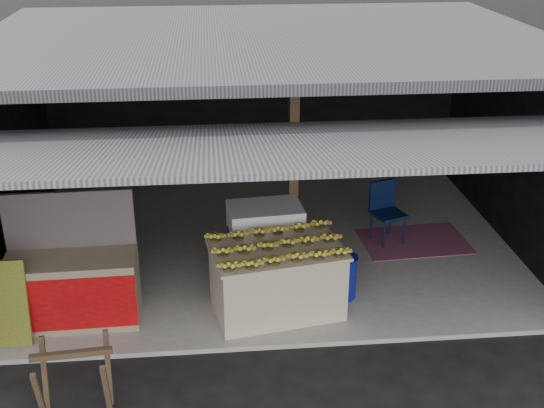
{
  "coord_description": "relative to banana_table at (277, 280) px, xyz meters",
  "views": [
    {
      "loc": [
        -0.74,
        -6.21,
        4.57
      ],
      "look_at": [
        -0.02,
        1.51,
        1.1
      ],
      "focal_mm": 45.0,
      "sensor_mm": 36.0,
      "label": 1
    }
  ],
  "objects": [
    {
      "name": "plastic_chair",
      "position": [
        1.73,
        1.73,
        0.1
      ],
      "size": [
        0.53,
        0.53,
        0.88
      ],
      "rotation": [
        0.0,
        0.0,
        0.33
      ],
      "color": "#0A1639",
      "rests_on": "concrete_slab"
    },
    {
      "name": "banana_table",
      "position": [
        0.0,
        0.0,
        0.0
      ],
      "size": [
        1.66,
        1.19,
        0.83
      ],
      "rotation": [
        0.0,
        0.0,
        0.18
      ],
      "color": "beige",
      "rests_on": "concrete_slab"
    },
    {
      "name": "white_crate",
      "position": [
        -0.07,
        0.79,
        0.09
      ],
      "size": [
        0.97,
        0.7,
        1.02
      ],
      "rotation": [
        0.0,
        0.0,
        0.09
      ],
      "color": "white",
      "rests_on": "concrete_slab"
    },
    {
      "name": "banana_pile",
      "position": [
        0.0,
        0.0,
        0.5
      ],
      "size": [
        1.52,
        1.07,
        0.17
      ],
      "primitive_type": null,
      "rotation": [
        0.0,
        0.0,
        0.18
      ],
      "color": "gold",
      "rests_on": "banana_table"
    },
    {
      "name": "picture_frames",
      "position": [
        -0.14,
        4.19,
        1.45
      ],
      "size": [
        1.62,
        0.04,
        0.46
      ],
      "color": "black",
      "rests_on": "shophouse"
    },
    {
      "name": "neighbor_stall",
      "position": [
        -2.36,
        0.03,
        0.04
      ],
      "size": [
        1.49,
        0.7,
        1.52
      ],
      "rotation": [
        0.0,
        0.0,
        0.03
      ],
      "color": "#998466",
      "rests_on": "concrete_slab"
    },
    {
      "name": "ground",
      "position": [
        0.03,
        -0.7,
        -0.48
      ],
      "size": [
        80.0,
        80.0,
        0.0
      ],
      "primitive_type": "plane",
      "color": "black",
      "rests_on": "ground"
    },
    {
      "name": "shophouse",
      "position": [
        0.03,
        2.11,
        1.62
      ],
      "size": [
        7.4,
        7.29,
        3.02
      ],
      "color": "black",
      "rests_on": "ground"
    },
    {
      "name": "concrete_slab",
      "position": [
        0.03,
        1.8,
        -0.45
      ],
      "size": [
        7.0,
        5.0,
        0.06
      ],
      "primitive_type": "cube",
      "color": "gray",
      "rests_on": "ground"
    },
    {
      "name": "magenta_rug",
      "position": [
        2.15,
        1.61,
        -0.41
      ],
      "size": [
        1.56,
        1.09,
        0.01
      ],
      "primitive_type": "cube",
      "rotation": [
        0.0,
        0.0,
        0.06
      ],
      "color": "#67174A",
      "rests_on": "concrete_slab"
    },
    {
      "name": "sawhorse",
      "position": [
        -2.09,
        -1.55,
        -0.02
      ],
      "size": [
        0.75,
        0.69,
        0.73
      ],
      "rotation": [
        0.0,
        0.0,
        0.08
      ],
      "color": "#493624",
      "rests_on": "ground"
    },
    {
      "name": "water_barrel",
      "position": [
        0.83,
        0.25,
        -0.16
      ],
      "size": [
        0.35,
        0.35,
        0.52
      ],
      "primitive_type": "cylinder",
      "color": "navy",
      "rests_on": "concrete_slab"
    }
  ]
}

